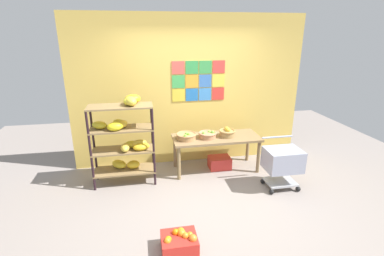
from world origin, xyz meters
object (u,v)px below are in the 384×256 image
(fruit_basket_back_right, at_px, (208,135))
(produce_crate_under_table, at_px, (220,162))
(fruit_basket_right, at_px, (227,132))
(shopping_cart, at_px, (283,161))
(orange_crate_foreground, at_px, (180,242))
(display_table, at_px, (216,141))
(fruit_basket_back_left, at_px, (186,136))
(banana_shelf_unit, at_px, (125,134))

(fruit_basket_back_right, distance_m, produce_crate_under_table, 0.64)
(fruit_basket_right, height_order, produce_crate_under_table, fruit_basket_right)
(fruit_basket_right, height_order, shopping_cart, fruit_basket_right)
(fruit_basket_right, height_order, orange_crate_foreground, fruit_basket_right)
(shopping_cart, bearing_deg, display_table, 147.67)
(orange_crate_foreground, bearing_deg, fruit_basket_back_right, 67.80)
(produce_crate_under_table, height_order, shopping_cart, shopping_cart)
(fruit_basket_back_left, xyz_separation_m, shopping_cart, (1.40, -0.79, -0.23))
(banana_shelf_unit, xyz_separation_m, display_table, (1.56, 0.18, -0.29))
(fruit_basket_back_left, xyz_separation_m, produce_crate_under_table, (0.63, 0.06, -0.58))
(display_table, height_order, fruit_basket_right, fruit_basket_right)
(orange_crate_foreground, height_order, shopping_cart, shopping_cart)
(banana_shelf_unit, xyz_separation_m, fruit_basket_right, (1.75, 0.16, -0.14))
(banana_shelf_unit, distance_m, shopping_cart, 2.54)
(display_table, relative_size, fruit_basket_right, 5.28)
(display_table, distance_m, fruit_basket_back_left, 0.56)
(fruit_basket_right, bearing_deg, produce_crate_under_table, 152.77)
(shopping_cart, bearing_deg, orange_crate_foreground, -137.34)
(fruit_basket_right, relative_size, fruit_basket_back_right, 0.92)
(fruit_basket_back_left, bearing_deg, display_table, 2.72)
(fruit_basket_back_left, distance_m, fruit_basket_back_right, 0.38)
(fruit_basket_back_right, bearing_deg, fruit_basket_back_left, -179.69)
(display_table, relative_size, fruit_basket_back_left, 4.40)
(fruit_basket_back_left, distance_m, produce_crate_under_table, 0.86)
(display_table, relative_size, fruit_basket_back_right, 4.86)
(produce_crate_under_table, relative_size, orange_crate_foreground, 0.96)
(banana_shelf_unit, relative_size, fruit_basket_back_right, 4.62)
(shopping_cart, bearing_deg, produce_crate_under_table, 143.49)
(fruit_basket_back_left, height_order, fruit_basket_back_right, fruit_basket_back_left)
(produce_crate_under_table, xyz_separation_m, shopping_cart, (0.77, -0.85, 0.35))
(banana_shelf_unit, bearing_deg, orange_crate_foreground, -70.24)
(produce_crate_under_table, bearing_deg, fruit_basket_back_right, -167.17)
(banana_shelf_unit, xyz_separation_m, shopping_cart, (2.42, -0.64, -0.39))
(banana_shelf_unit, distance_m, produce_crate_under_table, 1.82)
(banana_shelf_unit, relative_size, produce_crate_under_table, 3.76)
(fruit_basket_right, distance_m, orange_crate_foreground, 2.29)
(display_table, xyz_separation_m, fruit_basket_right, (0.19, -0.02, 0.15))
(banana_shelf_unit, relative_size, shopping_cart, 1.84)
(fruit_basket_right, relative_size, orange_crate_foreground, 0.72)
(display_table, height_order, produce_crate_under_table, display_table)
(fruit_basket_right, bearing_deg, display_table, 173.86)
(fruit_basket_back_left, xyz_separation_m, orange_crate_foreground, (-0.40, -1.89, -0.58))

